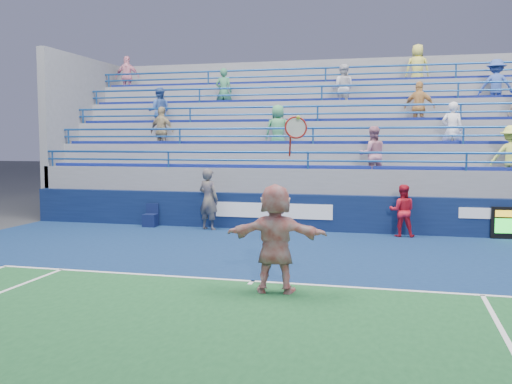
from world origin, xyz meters
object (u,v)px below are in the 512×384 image
(judge_chair, at_px, (151,220))
(tennis_player, at_px, (276,238))
(line_judge, at_px, (208,199))
(ball_girl, at_px, (402,211))

(judge_chair, height_order, tennis_player, tennis_player)
(judge_chair, xyz_separation_m, line_judge, (1.97, -0.14, 0.70))
(judge_chair, bearing_deg, tennis_player, -50.96)
(judge_chair, bearing_deg, line_judge, -3.95)
(line_judge, bearing_deg, judge_chair, 16.31)
(line_judge, height_order, ball_girl, line_judge)
(tennis_player, bearing_deg, ball_girl, 71.83)
(judge_chair, height_order, ball_girl, ball_girl)
(line_judge, relative_size, ball_girl, 1.26)
(judge_chair, xyz_separation_m, ball_girl, (7.65, -0.04, 0.51))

